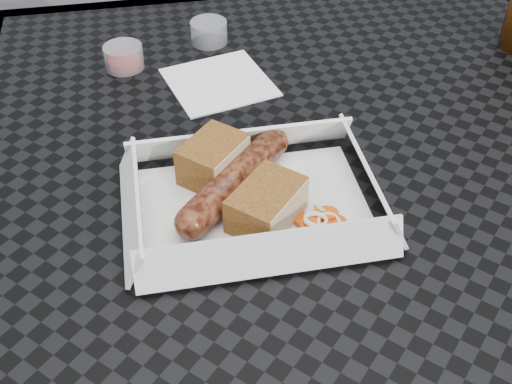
% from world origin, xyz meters
% --- Properties ---
extents(patio_table, '(0.80, 0.80, 0.74)m').
position_xyz_m(patio_table, '(0.00, 0.00, 0.67)').
color(patio_table, black).
rests_on(patio_table, ground).
extents(food_tray, '(0.22, 0.15, 0.00)m').
position_xyz_m(food_tray, '(-0.09, -0.09, 0.75)').
color(food_tray, white).
rests_on(food_tray, patio_table).
extents(bratwurst, '(0.13, 0.14, 0.03)m').
position_xyz_m(bratwurst, '(-0.10, -0.07, 0.77)').
color(bratwurst, brown).
rests_on(bratwurst, food_tray).
extents(bread_near, '(0.08, 0.08, 0.04)m').
position_xyz_m(bread_near, '(-0.12, -0.04, 0.77)').
color(bread_near, brown).
rests_on(bread_near, food_tray).
extents(bread_far, '(0.09, 0.09, 0.04)m').
position_xyz_m(bread_far, '(-0.08, -0.11, 0.77)').
color(bread_far, brown).
rests_on(bread_far, food_tray).
extents(veg_garnish, '(0.03, 0.03, 0.00)m').
position_xyz_m(veg_garnish, '(-0.03, -0.13, 0.75)').
color(veg_garnish, '#D54809').
rests_on(veg_garnish, food_tray).
extents(napkin, '(0.15, 0.15, 0.00)m').
position_xyz_m(napkin, '(-0.09, 0.14, 0.75)').
color(napkin, white).
rests_on(napkin, patio_table).
extents(condiment_cup_sauce, '(0.05, 0.05, 0.03)m').
position_xyz_m(condiment_cup_sauce, '(-0.21, 0.20, 0.76)').
color(condiment_cup_sauce, maroon).
rests_on(condiment_cup_sauce, patio_table).
extents(condiment_cup_empty, '(0.05, 0.05, 0.03)m').
position_xyz_m(condiment_cup_empty, '(-0.09, 0.25, 0.76)').
color(condiment_cup_empty, silver).
rests_on(condiment_cup_empty, patio_table).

